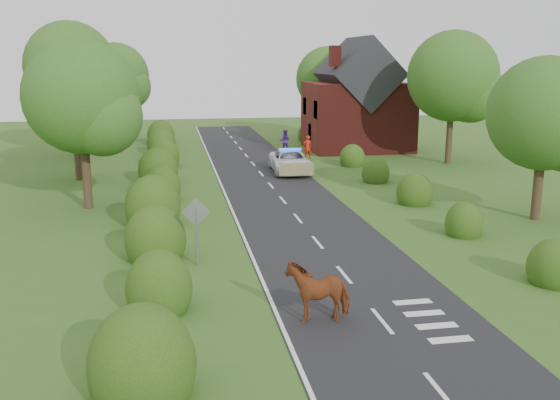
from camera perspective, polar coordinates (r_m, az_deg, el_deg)
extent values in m
plane|color=#366321|center=(22.02, 5.88, -6.85)|extent=(120.00, 120.00, 0.00)
cube|color=black|center=(36.16, -0.59, 1.01)|extent=(6.00, 70.00, 0.02)
cube|color=white|center=(15.16, 14.48, -16.65)|extent=(0.12, 1.80, 0.01)
cube|color=white|center=(18.47, 9.31, -10.84)|extent=(0.12, 1.80, 0.01)
cube|color=white|center=(22.01, 5.88, -6.79)|extent=(0.12, 1.80, 0.01)
cube|color=white|center=(25.69, 3.45, -3.87)|extent=(0.12, 1.80, 0.01)
cube|color=white|center=(29.45, 1.65, -1.69)|extent=(0.12, 1.80, 0.01)
cube|color=white|center=(33.27, 0.26, 0.00)|extent=(0.12, 1.80, 0.01)
cube|color=white|center=(37.13, -0.84, 1.35)|extent=(0.12, 1.80, 0.01)
cube|color=white|center=(41.01, -1.74, 2.43)|extent=(0.12, 1.80, 0.01)
cube|color=white|center=(44.91, -2.48, 3.33)|extent=(0.12, 1.80, 0.01)
cube|color=white|center=(48.83, -3.10, 4.08)|extent=(0.12, 1.80, 0.01)
cube|color=white|center=(52.76, -3.63, 4.73)|extent=(0.12, 1.80, 0.01)
cube|color=white|center=(56.71, -4.09, 5.28)|extent=(0.12, 1.80, 0.01)
cube|color=white|center=(60.65, -4.49, 5.76)|extent=(0.12, 1.80, 0.01)
cube|color=white|center=(64.61, -4.84, 6.18)|extent=(0.12, 1.80, 0.01)
cube|color=white|center=(68.57, -5.15, 6.55)|extent=(0.12, 1.80, 0.01)
cube|color=white|center=(35.81, -5.17, 0.87)|extent=(0.12, 70.00, 0.01)
cube|color=white|center=(17.72, 15.32, -12.20)|extent=(1.20, 0.35, 0.01)
cube|color=white|center=(18.46, 14.12, -11.09)|extent=(1.20, 0.35, 0.01)
cube|color=white|center=(19.21, 13.02, -10.06)|extent=(1.20, 0.35, 0.01)
cube|color=white|center=(19.98, 12.01, -9.10)|extent=(1.20, 0.35, 0.01)
ellipsoid|color=#254215|center=(14.54, -12.49, -14.55)|extent=(2.40, 2.52, 2.80)
ellipsoid|color=#254215|center=(19.15, -11.00, -7.99)|extent=(2.00, 2.10, 2.40)
ellipsoid|color=#254215|center=(23.88, -11.34, -3.61)|extent=(2.30, 2.41, 2.70)
ellipsoid|color=#254215|center=(28.70, -11.56, -0.69)|extent=(2.50, 2.62, 3.00)
ellipsoid|color=#254215|center=(33.60, -10.85, 1.06)|extent=(2.10, 2.20, 2.50)
ellipsoid|color=#254215|center=(38.51, -11.08, 2.65)|extent=(2.40, 2.52, 2.80)
ellipsoid|color=#254215|center=(44.43, -10.59, 3.92)|extent=(2.20, 2.31, 2.60)
ellipsoid|color=#254215|center=(50.37, -10.78, 4.97)|extent=(2.30, 2.41, 2.70)
ellipsoid|color=#254215|center=(56.32, -10.83, 5.80)|extent=(2.40, 2.52, 2.80)
ellipsoid|color=#254215|center=(22.89, 23.78, -5.69)|extent=(1.80, 1.89, 2.00)
ellipsoid|color=#254215|center=(27.72, 16.45, -2.08)|extent=(1.60, 1.68, 1.90)
ellipsoid|color=#254215|center=(33.10, 12.21, 0.62)|extent=(1.90, 2.00, 2.10)
ellipsoid|color=#254215|center=(38.58, 8.74, 2.43)|extent=(1.70, 1.78, 2.00)
ellipsoid|color=#254215|center=(44.31, 6.63, 3.82)|extent=(1.80, 1.89, 2.00)
ellipsoid|color=#254215|center=(57.69, 2.47, 5.95)|extent=(1.70, 1.78, 2.00)
cylinder|color=#332316|center=(32.65, -17.30, 2.68)|extent=(0.44, 0.44, 3.96)
sphere|color=#235B22|center=(32.25, -17.72, 8.98)|extent=(5.60, 5.60, 5.60)
sphere|color=#4D7421|center=(31.65, -15.97, 7.40)|extent=(3.92, 3.92, 3.92)
cylinder|color=#332316|center=(40.71, -18.04, 4.37)|extent=(0.44, 0.44, 3.74)
sphere|color=#235B22|center=(40.39, -18.37, 9.14)|extent=(5.60, 5.60, 5.60)
sphere|color=#4D7421|center=(39.76, -16.99, 7.95)|extent=(3.92, 3.92, 3.92)
cylinder|color=#332316|center=(50.69, -18.27, 6.51)|extent=(0.44, 0.44, 4.84)
sphere|color=#235B22|center=(50.45, -18.62, 11.48)|extent=(6.80, 6.80, 6.80)
sphere|color=#4D7421|center=(49.64, -17.26, 10.29)|extent=(4.76, 4.76, 4.76)
cylinder|color=#332316|center=(60.34, -14.58, 7.33)|extent=(0.44, 0.44, 4.18)
sphere|color=#235B22|center=(60.13, -14.78, 10.93)|extent=(6.00, 6.00, 6.00)
sphere|color=#4D7421|center=(59.49, -13.75, 10.05)|extent=(4.20, 4.20, 4.20)
cylinder|color=#332316|center=(31.40, 22.53, 1.49)|extent=(0.44, 0.44, 3.52)
sphere|color=#235B22|center=(30.99, 23.03, 7.30)|extent=(5.20, 5.20, 5.20)
cylinder|color=#332316|center=(46.65, 15.24, 5.95)|extent=(0.44, 0.44, 4.40)
sphere|color=#235B22|center=(46.38, 15.53, 10.86)|extent=(6.40, 6.40, 6.40)
sphere|color=#4D7421|center=(46.34, 17.06, 9.52)|extent=(4.48, 4.48, 4.48)
cylinder|color=#332316|center=(60.03, 4.32, 7.56)|extent=(0.44, 0.44, 3.96)
sphere|color=#235B22|center=(59.82, 4.38, 11.00)|extent=(6.00, 6.00, 6.00)
sphere|color=#4D7421|center=(59.54, 5.51, 10.11)|extent=(4.20, 4.20, 4.20)
cylinder|color=gray|center=(22.82, -7.65, -3.30)|extent=(0.08, 0.08, 2.20)
cube|color=gray|center=(22.59, -7.72, -1.10)|extent=(1.06, 0.04, 1.06)
cube|color=maroon|center=(52.42, 7.04, 7.60)|extent=(8.00, 7.00, 5.50)
cube|color=black|center=(52.23, 7.15, 11.37)|extent=(5.94, 7.40, 5.94)
cube|color=maroon|center=(49.61, 5.05, 12.97)|extent=(0.80, 0.80, 1.60)
imported|color=maroon|center=(18.23, 3.51, -8.61)|extent=(2.12, 1.21, 1.47)
imported|color=white|center=(41.47, 0.94, 3.54)|extent=(2.65, 5.36, 1.46)
cube|color=yellow|center=(38.89, 1.51, 2.81)|extent=(2.18, 0.16, 0.80)
cube|color=blue|center=(41.34, 0.94, 4.65)|extent=(1.47, 0.34, 0.14)
imported|color=red|center=(47.16, 2.54, 4.84)|extent=(0.71, 0.52, 1.78)
imported|color=#49227B|center=(50.78, 0.43, 5.44)|extent=(1.02, 0.88, 1.82)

